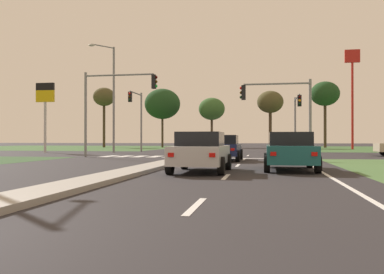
# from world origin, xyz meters

# --- Properties ---
(ground_plane) EXTENTS (200.00, 200.00, 0.00)m
(ground_plane) POSITION_xyz_m (0.00, 30.00, 0.00)
(ground_plane) COLOR #282628
(grass_verge_far_left) EXTENTS (35.00, 35.00, 0.01)m
(grass_verge_far_left) POSITION_xyz_m (-25.50, 54.50, 0.00)
(grass_verge_far_left) COLOR #385B2D
(grass_verge_far_left) RESTS_ON ground
(median_island_near) EXTENTS (1.20, 22.00, 0.14)m
(median_island_near) POSITION_xyz_m (0.00, 11.00, 0.07)
(median_island_near) COLOR gray
(median_island_near) RESTS_ON ground
(median_island_far) EXTENTS (1.20, 36.00, 0.14)m
(median_island_far) POSITION_xyz_m (0.00, 55.00, 0.07)
(median_island_far) COLOR gray
(median_island_far) RESTS_ON ground
(lane_dash_near) EXTENTS (0.14, 2.00, 0.01)m
(lane_dash_near) POSITION_xyz_m (3.50, 3.76, 0.01)
(lane_dash_near) COLOR silver
(lane_dash_near) RESTS_ON ground
(lane_dash_second) EXTENTS (0.14, 2.00, 0.01)m
(lane_dash_second) POSITION_xyz_m (3.50, 9.76, 0.01)
(lane_dash_second) COLOR silver
(lane_dash_second) RESTS_ON ground
(lane_dash_third) EXTENTS (0.14, 2.00, 0.01)m
(lane_dash_third) POSITION_xyz_m (3.50, 15.76, 0.01)
(lane_dash_third) COLOR silver
(lane_dash_third) RESTS_ON ground
(lane_dash_fourth) EXTENTS (0.14, 2.00, 0.01)m
(lane_dash_fourth) POSITION_xyz_m (3.50, 21.76, 0.01)
(lane_dash_fourth) COLOR silver
(lane_dash_fourth) RESTS_ON ground
(lane_dash_fifth) EXTENTS (0.14, 2.00, 0.01)m
(lane_dash_fifth) POSITION_xyz_m (3.50, 27.76, 0.01)
(lane_dash_fifth) COLOR silver
(lane_dash_fifth) RESTS_ON ground
(edge_line_right) EXTENTS (0.14, 24.00, 0.01)m
(edge_line_right) POSITION_xyz_m (6.85, 12.00, 0.01)
(edge_line_right) COLOR silver
(edge_line_right) RESTS_ON ground
(stop_bar_near) EXTENTS (6.40, 0.50, 0.01)m
(stop_bar_near) POSITION_xyz_m (3.80, 23.00, 0.01)
(stop_bar_near) COLOR silver
(stop_bar_near) RESTS_ON ground
(crosswalk_bar_near) EXTENTS (0.70, 2.80, 0.01)m
(crosswalk_bar_near) POSITION_xyz_m (-6.40, 24.80, 0.01)
(crosswalk_bar_near) COLOR silver
(crosswalk_bar_near) RESTS_ON ground
(crosswalk_bar_second) EXTENTS (0.70, 2.80, 0.01)m
(crosswalk_bar_second) POSITION_xyz_m (-5.25, 24.80, 0.01)
(crosswalk_bar_second) COLOR silver
(crosswalk_bar_second) RESTS_ON ground
(crosswalk_bar_third) EXTENTS (0.70, 2.80, 0.01)m
(crosswalk_bar_third) POSITION_xyz_m (-4.10, 24.80, 0.01)
(crosswalk_bar_third) COLOR silver
(crosswalk_bar_third) RESTS_ON ground
(crosswalk_bar_fourth) EXTENTS (0.70, 2.80, 0.01)m
(crosswalk_bar_fourth) POSITION_xyz_m (-2.95, 24.80, 0.01)
(crosswalk_bar_fourth) COLOR silver
(crosswalk_bar_fourth) RESTS_ON ground
(crosswalk_bar_fifth) EXTENTS (0.70, 2.80, 0.01)m
(crosswalk_bar_fifth) POSITION_xyz_m (-1.80, 24.80, 0.01)
(crosswalk_bar_fifth) COLOR silver
(crosswalk_bar_fifth) RESTS_ON ground
(crosswalk_bar_sixth) EXTENTS (0.70, 2.80, 0.01)m
(crosswalk_bar_sixth) POSITION_xyz_m (-0.65, 24.80, 0.01)
(crosswalk_bar_sixth) COLOR silver
(crosswalk_bar_sixth) RESTS_ON ground
(crosswalk_bar_seventh) EXTENTS (0.70, 2.80, 0.01)m
(crosswalk_bar_seventh) POSITION_xyz_m (0.50, 24.80, 0.01)
(crosswalk_bar_seventh) COLOR silver
(crosswalk_bar_seventh) RESTS_ON ground
(car_white_near) EXTENTS (2.08, 4.25, 1.47)m
(car_white_near) POSITION_xyz_m (-2.19, 59.11, 0.76)
(car_white_near) COLOR silver
(car_white_near) RESTS_ON ground
(car_silver_fourth) EXTENTS (2.02, 4.25, 1.50)m
(car_silver_fourth) POSITION_xyz_m (2.39, 11.65, 0.77)
(car_silver_fourth) COLOR #B7B7BC
(car_silver_fourth) RESTS_ON ground
(car_navy_fifth) EXTENTS (2.07, 4.47, 1.48)m
(car_navy_fifth) POSITION_xyz_m (2.37, 20.23, 0.76)
(car_navy_fifth) COLOR #161E47
(car_navy_fifth) RESTS_ON ground
(car_teal_sixth) EXTENTS (2.04, 4.55, 1.51)m
(car_teal_sixth) POSITION_xyz_m (5.74, 13.22, 0.77)
(car_teal_sixth) COLOR #19565B
(car_teal_sixth) RESTS_ON ground
(traffic_signal_far_right) EXTENTS (0.32, 5.34, 5.23)m
(traffic_signal_far_right) POSITION_xyz_m (7.60, 34.58, 3.66)
(traffic_signal_far_right) COLOR gray
(traffic_signal_far_right) RESTS_ON ground
(traffic_signal_far_left) EXTENTS (0.32, 3.89, 5.97)m
(traffic_signal_far_left) POSITION_xyz_m (-7.60, 35.28, 4.04)
(traffic_signal_far_left) COLOR gray
(traffic_signal_far_left) RESTS_ON ground
(traffic_signal_near_right) EXTENTS (4.56, 0.32, 5.06)m
(traffic_signal_near_right) POSITION_xyz_m (5.88, 23.40, 3.51)
(traffic_signal_near_right) COLOR gray
(traffic_signal_near_right) RESTS_ON ground
(traffic_signal_near_left) EXTENTS (5.28, 0.32, 5.92)m
(traffic_signal_near_left) POSITION_xyz_m (-5.72, 23.40, 4.10)
(traffic_signal_near_left) COLOR gray
(traffic_signal_near_left) RESTS_ON ground
(street_lamp_second) EXTENTS (1.72, 2.12, 9.77)m
(street_lamp_second) POSITION_xyz_m (-9.11, 32.31, 5.46)
(street_lamp_second) COLOR gray
(street_lamp_second) RESTS_ON ground
(fastfood_pole_sign) EXTENTS (1.80, 0.40, 12.37)m
(fastfood_pole_sign) POSITION_xyz_m (15.45, 50.04, 8.96)
(fastfood_pole_sign) COLOR red
(fastfood_pole_sign) RESTS_ON ground
(fuel_price_totem) EXTENTS (1.80, 0.24, 6.55)m
(fuel_price_totem) POSITION_xyz_m (-15.61, 32.08, 4.80)
(fuel_price_totem) COLOR silver
(fuel_price_totem) RESTS_ON ground
(treeline_near) EXTENTS (3.35, 3.35, 9.26)m
(treeline_near) POSITION_xyz_m (-19.75, 56.70, 7.69)
(treeline_near) COLOR #423323
(treeline_near) RESTS_ON ground
(treeline_second) EXTENTS (5.44, 5.44, 8.96)m
(treeline_second) POSITION_xyz_m (-10.63, 57.41, 6.63)
(treeline_second) COLOR #423323
(treeline_second) RESTS_ON ground
(treeline_third) EXTENTS (3.96, 3.96, 7.53)m
(treeline_third) POSITION_xyz_m (-3.15, 58.19, 5.81)
(treeline_third) COLOR #423323
(treeline_third) RESTS_ON ground
(treeline_fourth) EXTENTS (3.75, 3.75, 8.22)m
(treeline_fourth) POSITION_xyz_m (5.53, 56.59, 6.53)
(treeline_fourth) COLOR #423323
(treeline_fourth) RESTS_ON ground
(treeline_fifth) EXTENTS (4.26, 4.26, 9.83)m
(treeline_fifth) POSITION_xyz_m (13.57, 59.94, 7.94)
(treeline_fifth) COLOR #423323
(treeline_fifth) RESTS_ON ground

